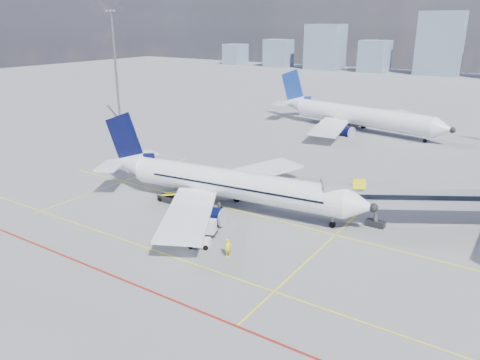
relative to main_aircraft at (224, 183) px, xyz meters
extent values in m
plane|color=gray|center=(1.44, -8.08, -3.22)|extent=(420.00, 420.00, 0.00)
cube|color=#FAF00D|center=(1.44, -0.08, -3.22)|extent=(60.00, 0.18, 0.01)
cube|color=#FAF00D|center=(1.44, -14.08, -3.22)|extent=(80.00, 0.15, 0.01)
cube|color=#FAF00D|center=(15.44, -6.08, -3.22)|extent=(0.15, 28.00, 0.01)
cube|color=#FAF00D|center=(-18.56, -0.08, -3.22)|extent=(0.15, 30.00, 0.01)
cube|color=maroon|center=(1.44, -20.08, -3.22)|extent=(90.00, 0.25, 0.01)
cube|color=gray|center=(23.69, 8.07, 0.68)|extent=(20.84, 13.93, 2.60)
cube|color=black|center=(23.69, 8.07, 0.88)|extent=(20.52, 13.82, 0.55)
cube|color=gray|center=(14.14, 2.42, 0.68)|extent=(4.49, 4.56, 3.00)
cube|color=black|center=(18.44, 4.72, -2.87)|extent=(2.20, 1.00, 0.70)
cylinder|color=slate|center=(18.44, 4.72, -1.52)|extent=(0.56, 0.56, 2.70)
cube|color=#FAF00D|center=(16.94, 2.22, 2.48)|extent=(1.26, 0.82, 1.20)
cylinder|color=slate|center=(-53.56, 31.92, 9.28)|extent=(0.56, 0.56, 25.00)
cube|color=slate|center=(-53.56, 31.92, 21.98)|extent=(3.20, 0.40, 0.50)
cube|color=silver|center=(-54.76, 31.67, 21.98)|extent=(0.60, 0.15, 0.35)
cube|color=silver|center=(-53.56, 31.67, 21.98)|extent=(0.60, 0.15, 0.35)
cube|color=silver|center=(-52.36, 31.67, 21.98)|extent=(0.60, 0.15, 0.35)
cube|color=slate|center=(-120.52, 181.92, 2.35)|extent=(10.13, 11.92, 11.14)
cube|color=slate|center=(-92.69, 181.92, 3.85)|extent=(13.55, 10.57, 14.15)
cube|color=slate|center=(-65.87, 181.92, 7.78)|extent=(17.29, 14.13, 22.00)
cube|color=slate|center=(-40.19, 181.92, 4.12)|extent=(12.42, 14.15, 14.69)
cube|color=slate|center=(-11.65, 181.92, 10.54)|extent=(19.07, 8.32, 27.52)
cylinder|color=white|center=(1.64, 0.18, 0.08)|extent=(28.70, 6.83, 3.70)
cone|color=white|center=(17.49, 1.95, 0.08)|extent=(3.80, 4.06, 3.70)
sphere|color=black|center=(18.81, 2.09, 0.08)|extent=(1.15, 1.15, 1.04)
cone|color=white|center=(-15.52, -1.73, 0.60)|extent=(6.44, 4.35, 3.70)
cube|color=black|center=(16.26, 1.81, 0.60)|extent=(1.57, 1.57, 0.43)
cube|color=white|center=(-0.72, 8.51, -0.94)|extent=(9.46, 16.42, 0.55)
cube|color=white|center=(1.17, -8.46, -0.94)|extent=(12.18, 16.01, 0.55)
cylinder|color=#070A34|center=(0.56, 5.60, -2.13)|extent=(3.64, 2.55, 2.18)
cylinder|color=#070A34|center=(1.78, -5.34, -2.13)|extent=(3.64, 2.55, 2.18)
cylinder|color=silver|center=(2.35, 5.80, -2.13)|extent=(0.58, 2.26, 2.24)
cylinder|color=silver|center=(3.57, -5.14, -2.13)|extent=(0.58, 2.26, 2.24)
cube|color=#070A34|center=(-15.52, -1.73, 3.87)|extent=(6.50, 1.02, 8.09)
cube|color=#070A34|center=(-13.26, -1.48, 1.60)|extent=(5.35, 0.88, 2.04)
cube|color=white|center=(-16.23, 1.25, 0.93)|extent=(4.17, 5.88, 0.21)
cube|color=white|center=(-15.56, -4.79, 0.93)|extent=(5.03, 6.03, 0.21)
cylinder|color=slate|center=(14.37, 1.60, -2.32)|extent=(0.31, 0.31, 1.80)
cylinder|color=black|center=(14.37, 1.60, -2.84)|extent=(0.79, 0.36, 0.76)
cylinder|color=slate|center=(0.43, 2.53, -2.42)|extent=(0.35, 0.35, 1.60)
cylinder|color=black|center=(0.43, 2.53, -2.72)|extent=(1.07, 0.76, 1.00)
cylinder|color=slate|center=(0.97, -2.37, -2.42)|extent=(0.35, 0.35, 1.60)
cylinder|color=black|center=(0.97, -2.37, -2.72)|extent=(1.07, 0.76, 1.00)
cube|color=black|center=(1.91, 2.05, 0.36)|extent=(23.21, 2.68, 0.25)
cube|color=black|center=(2.32, -1.58, 0.36)|extent=(23.21, 2.68, 0.25)
cylinder|color=white|center=(-0.45, 52.96, 0.08)|extent=(32.29, 10.63, 4.18)
cone|color=white|center=(17.15, 49.29, 0.08)|extent=(4.62, 4.87, 4.18)
sphere|color=black|center=(18.62, 48.99, 0.08)|extent=(1.39, 1.39, 1.18)
cone|color=white|center=(-19.53, 56.93, 0.67)|extent=(7.56, 5.48, 4.18)
cube|color=black|center=(15.79, 49.58, 0.67)|extent=(1.90, 1.90, 0.48)
cube|color=white|center=(-0.06, 62.72, -1.07)|extent=(14.85, 17.59, 0.62)
cube|color=white|center=(-3.99, 43.85, -1.07)|extent=(9.20, 18.45, 0.62)
cylinder|color=#070A34|center=(0.29, 59.15, -2.41)|extent=(4.28, 3.20, 2.46)
cylinder|color=#070A34|center=(-2.24, 46.99, -2.41)|extent=(4.28, 3.20, 2.46)
cylinder|color=silver|center=(2.28, 58.73, -2.41)|extent=(0.88, 2.55, 2.53)
cylinder|color=silver|center=(-0.25, 46.57, -2.41)|extent=(0.88, 2.55, 2.53)
cube|color=navy|center=(-19.53, 56.93, 4.36)|extent=(7.25, 1.83, 9.13)
cube|color=navy|center=(-17.01, 56.41, 1.79)|extent=(5.98, 1.55, 2.30)
cube|color=white|center=(-19.25, 60.37, 1.04)|extent=(6.00, 6.77, 0.24)
cube|color=white|center=(-20.65, 53.66, 1.04)|extent=(4.23, 6.47, 0.24)
cylinder|color=black|center=(-0.93, 55.90, -2.72)|extent=(1.11, 0.84, 1.00)
cylinder|color=black|center=(-2.07, 50.45, -2.72)|extent=(1.11, 0.84, 1.00)
cylinder|color=black|center=(13.70, 50.01, -2.84)|extent=(0.80, 0.43, 0.76)
cube|color=white|center=(4.52, -10.84, -2.66)|extent=(2.56, 2.01, 0.82)
cube|color=white|center=(4.14, -11.00, -2.04)|extent=(1.40, 1.49, 0.62)
cube|color=black|center=(4.14, -11.00, -1.84)|extent=(1.29, 1.40, 0.36)
cylinder|color=black|center=(3.99, -11.68, -2.94)|extent=(0.62, 0.43, 0.57)
cylinder|color=black|center=(3.55, -10.64, -2.94)|extent=(0.62, 0.43, 0.57)
cylinder|color=black|center=(5.50, -11.04, -2.94)|extent=(0.62, 0.43, 0.57)
cylinder|color=black|center=(5.06, -10.00, -2.94)|extent=(0.62, 0.43, 0.57)
cube|color=black|center=(2.85, -8.27, -2.93)|extent=(3.63, 2.51, 0.17)
cube|color=white|center=(2.07, -8.55, -2.11)|extent=(1.82, 1.79, 1.43)
cube|color=white|center=(3.64, -7.99, -2.11)|extent=(1.82, 1.79, 1.43)
cylinder|color=black|center=(1.85, -9.32, -3.07)|extent=(0.32, 0.22, 0.30)
cylinder|color=black|center=(1.42, -8.10, -3.07)|extent=(0.32, 0.22, 0.30)
cylinder|color=black|center=(4.29, -8.45, -3.07)|extent=(0.32, 0.22, 0.30)
cylinder|color=black|center=(3.85, -7.23, -3.07)|extent=(0.32, 0.22, 0.30)
cube|color=black|center=(-6.49, -2.59, -2.77)|extent=(4.28, 1.72, 0.70)
cube|color=black|center=(-5.69, -2.63, -1.72)|extent=(6.06, 1.31, 1.85)
cube|color=#FAF00D|center=(-5.66, -2.08, -1.72)|extent=(6.03, 0.39, 1.93)
cube|color=#FAF00D|center=(-5.72, -3.18, -1.72)|extent=(6.03, 0.39, 1.93)
cylinder|color=black|center=(-8.13, -3.21, -2.92)|extent=(0.61, 0.27, 0.60)
cylinder|color=black|center=(-8.06, -1.81, -2.92)|extent=(0.61, 0.27, 0.60)
cylinder|color=black|center=(-4.93, -3.37, -2.92)|extent=(0.61, 0.27, 0.60)
cylinder|color=black|center=(-4.85, -1.97, -2.92)|extent=(0.61, 0.27, 0.60)
imported|color=yellow|center=(8.31, -10.97, -2.23)|extent=(0.74, 0.86, 1.98)
camera|label=1|loc=(32.82, -45.97, 19.50)|focal=35.00mm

